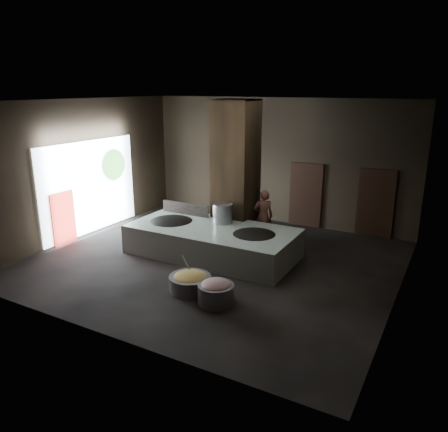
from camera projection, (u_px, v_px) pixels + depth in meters
The scene contains 28 objects.
floor at pixel (214, 262), 12.71m from camera, with size 10.00×9.00×0.10m, color black.
ceiling at pixel (213, 99), 11.40m from camera, with size 10.00×9.00×0.10m, color black.
back_wall at pixel (277, 161), 15.87m from camera, with size 10.00×0.10×4.50m, color black.
front_wall at pixel (92, 231), 8.25m from camera, with size 10.00×0.10×4.50m, color black.
left_wall at pixel (82, 169), 14.41m from camera, with size 0.10×9.00×4.50m, color black.
right_wall at pixel (409, 209), 9.71m from camera, with size 0.10×9.00×4.50m, color black.
pillar at pixel (236, 172), 13.79m from camera, with size 1.20×1.20×4.50m, color black.
hearth_platform at pixel (212, 241), 13.03m from camera, with size 4.96×2.37×0.86m, color silver.
platform_cap at pixel (212, 229), 12.92m from camera, with size 4.85×2.33×0.03m, color black.
wok_left at pixel (171, 224), 13.57m from camera, with size 1.56×1.56×0.43m, color black.
wok_left_rim at pixel (171, 222), 13.55m from camera, with size 1.59×1.59×0.05m, color black.
wok_right at pixel (254, 238), 12.35m from camera, with size 1.45×1.45×0.41m, color black.
wok_right_rim at pixel (254, 235), 12.33m from camera, with size 1.49×1.49×0.05m, color black.
stock_pot at pixel (223, 214), 13.27m from camera, with size 0.60×0.60×0.65m, color #A1A5A9.
splash_guard at pixel (185, 209), 14.16m from camera, with size 1.72×0.06×0.43m, color black.
cook at pixel (263, 216), 13.98m from camera, with size 0.63×0.41×1.74m, color brown.
veg_basin at pixel (190, 283), 10.79m from camera, with size 1.04×1.04×0.38m, color slate.
veg_fill at pixel (190, 277), 10.74m from camera, with size 0.86×0.86×0.26m, color #9BB055.
ladle at pixel (188, 267), 10.88m from camera, with size 0.03×0.03×0.82m, color #A1A5A9.
meat_basin at pixel (216, 294), 10.14m from camera, with size 0.85×0.85×0.47m, color slate.
meat_fill at pixel (216, 285), 10.08m from camera, with size 0.71×0.71×0.27m, color #A56368.
doorway_near at pixel (306, 196), 15.56m from camera, with size 1.18×0.08×2.38m, color black.
doorway_near_glow at pixel (313, 198), 15.54m from camera, with size 0.87×0.04×2.05m, color #8C6647.
doorway_far at pixel (375, 205), 14.44m from camera, with size 1.18×0.08×2.38m, color black.
doorway_far_glow at pixel (380, 205), 14.56m from camera, with size 0.87×0.04×2.06m, color #8C6647.
left_opening at pixel (90, 187), 14.71m from camera, with size 0.04×4.20×3.10m, color white.
pavilion_sliver at pixel (63, 218), 13.81m from camera, with size 0.05×0.90×1.70m, color maroon.
tree_silhouette at pixel (114, 165), 15.42m from camera, with size 0.28×1.10×1.10m, color #194714.
Camera 1 is at (5.98, -10.18, 4.87)m, focal length 35.00 mm.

